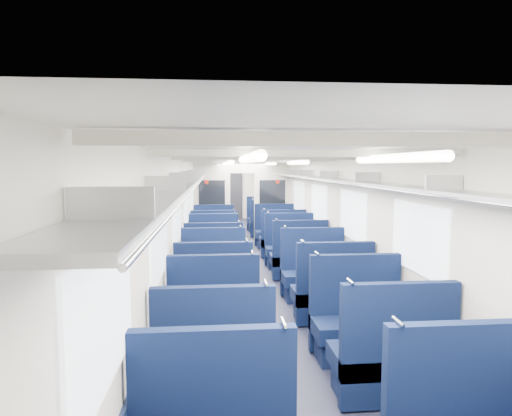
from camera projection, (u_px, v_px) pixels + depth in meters
name	position (u px, v px, depth m)	size (l,w,h in m)	color
floor	(251.00, 265.00, 10.00)	(2.80, 18.00, 0.01)	black
ceiling	(251.00, 159.00, 9.78)	(2.80, 18.00, 0.01)	silver
wall_left	(187.00, 213.00, 9.76)	(0.02, 18.00, 2.35)	beige
dado_left	(188.00, 251.00, 9.84)	(0.03, 17.90, 0.70)	black
wall_right	(313.00, 212.00, 10.02)	(0.02, 18.00, 2.35)	beige
dado_right	(312.00, 248.00, 10.10)	(0.03, 17.90, 0.70)	black
wall_far	(233.00, 191.00, 18.81)	(2.80, 0.02, 2.35)	beige
luggage_rack_left	(195.00, 177.00, 9.70)	(0.36, 17.40, 0.18)	#B2B5BA
luggage_rack_right	(306.00, 176.00, 9.93)	(0.36, 17.40, 0.18)	#B2B5BA
windows	(253.00, 203.00, 9.42)	(2.78, 15.60, 0.75)	white
ceiling_fittings	(252.00, 162.00, 9.53)	(2.70, 16.06, 0.11)	beige
end_door	(234.00, 195.00, 18.77)	(0.75, 0.06, 2.00)	black
bulkhead	(242.00, 200.00, 12.99)	(2.80, 0.10, 2.35)	beige
seat_4	(214.00, 368.00, 4.07)	(1.08, 0.60, 1.20)	#0B1738
seat_5	(392.00, 362.00, 4.20)	(1.08, 0.60, 1.20)	#0B1738
seat_6	(214.00, 326.00, 5.15)	(1.08, 0.60, 1.20)	#0B1738
seat_7	(358.00, 325.00, 5.17)	(1.08, 0.60, 1.20)	#0B1738
seat_8	(214.00, 296.00, 6.32)	(1.08, 0.60, 1.20)	#0B1738
seat_9	(332.00, 296.00, 6.32)	(1.08, 0.60, 1.20)	#0B1738
seat_10	(214.00, 277.00, 7.45)	(1.08, 0.60, 1.20)	#0B1738
seat_11	(314.00, 276.00, 7.45)	(1.08, 0.60, 1.20)	#0B1738
seat_12	(214.00, 264.00, 8.41)	(1.08, 0.60, 1.20)	#0B1738
seat_13	(299.00, 260.00, 8.78)	(1.08, 0.60, 1.20)	#0B1738
seat_14	(214.00, 251.00, 9.67)	(1.08, 0.60, 1.20)	#0B1738
seat_15	(290.00, 250.00, 9.80)	(1.08, 0.60, 1.20)	#0B1738
seat_16	(214.00, 243.00, 10.73)	(1.08, 0.60, 1.20)	#0B1738
seat_17	(283.00, 242.00, 10.85)	(1.08, 0.60, 1.20)	#0B1738
seat_18	(214.00, 235.00, 11.95)	(1.08, 0.60, 1.20)	#0B1738
seat_19	(275.00, 234.00, 12.21)	(1.08, 0.60, 1.20)	#0B1738
seat_20	(214.00, 225.00, 14.00)	(1.08, 0.60, 1.20)	#0B1738
seat_21	(267.00, 225.00, 14.02)	(1.08, 0.60, 1.20)	#0B1738
seat_22	(214.00, 220.00, 15.23)	(1.08, 0.60, 1.20)	#0B1738
seat_23	(263.00, 220.00, 15.19)	(1.08, 0.60, 1.20)	#0B1738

